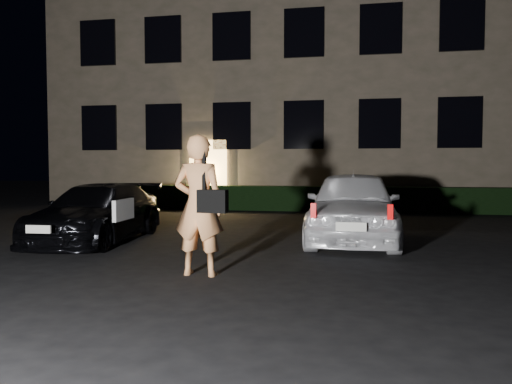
# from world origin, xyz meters

# --- Properties ---
(ground) EXTENTS (80.00, 80.00, 0.00)m
(ground) POSITION_xyz_m (0.00, 0.00, 0.00)
(ground) COLOR black
(ground) RESTS_ON ground
(building) EXTENTS (20.00, 8.11, 12.00)m
(building) POSITION_xyz_m (-0.00, 14.99, 6.00)
(building) COLOR brown
(building) RESTS_ON ground
(hedge) EXTENTS (15.00, 0.70, 0.85)m
(hedge) POSITION_xyz_m (0.00, 10.50, 0.42)
(hedge) COLOR black
(hedge) RESTS_ON ground
(sedan) EXTENTS (1.89, 4.20, 1.18)m
(sedan) POSITION_xyz_m (-3.47, 2.69, 0.59)
(sedan) COLOR black
(sedan) RESTS_ON ground
(hatch) EXTENTS (1.84, 4.39, 1.48)m
(hatch) POSITION_xyz_m (1.70, 3.62, 0.74)
(hatch) COLOR white
(hatch) RESTS_ON ground
(man) EXTENTS (0.82, 0.50, 1.99)m
(man) POSITION_xyz_m (-0.45, 0.01, 1.00)
(man) COLOR #E39559
(man) RESTS_ON ground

